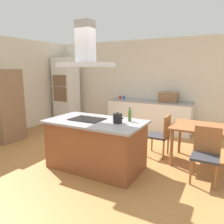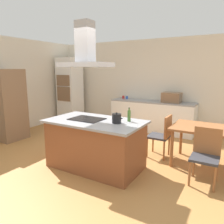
{
  "view_description": "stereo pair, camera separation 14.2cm",
  "coord_description": "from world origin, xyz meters",
  "px_view_note": "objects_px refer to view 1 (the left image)",
  "views": [
    {
      "loc": [
        2.08,
        -3.23,
        1.81
      ],
      "look_at": [
        0.12,
        0.4,
        1.0
      ],
      "focal_mm": 34.83,
      "sensor_mm": 36.0,
      "label": 1
    },
    {
      "loc": [
        2.2,
        -3.16,
        1.81
      ],
      "look_at": [
        0.12,
        0.4,
        1.0
      ],
      "focal_mm": 34.83,
      "sensor_mm": 36.0,
      "label": 2
    }
  ],
  "objects_px": {
    "coffee_mug_blue": "(124,97)",
    "dining_table": "(210,131)",
    "chair_at_left_end": "(162,133)",
    "countertop_microwave": "(169,97)",
    "chair_facing_island": "(206,151)",
    "olive_oil_bottle": "(130,115)",
    "coffee_mug_red": "(120,97)",
    "wall_oven_stack": "(66,90)",
    "cooktop": "(87,119)",
    "refrigerator": "(3,105)",
    "range_hood": "(86,52)",
    "tea_kettle": "(118,118)"
  },
  "relations": [
    {
      "from": "coffee_mug_blue",
      "to": "dining_table",
      "type": "height_order",
      "value": "coffee_mug_blue"
    },
    {
      "from": "chair_at_left_end",
      "to": "countertop_microwave",
      "type": "bearing_deg",
      "value": 100.46
    },
    {
      "from": "chair_facing_island",
      "to": "chair_at_left_end",
      "type": "bearing_deg",
      "value": 143.99
    },
    {
      "from": "olive_oil_bottle",
      "to": "coffee_mug_red",
      "type": "relative_size",
      "value": 2.76
    },
    {
      "from": "wall_oven_stack",
      "to": "dining_table",
      "type": "height_order",
      "value": "wall_oven_stack"
    },
    {
      "from": "cooktop",
      "to": "wall_oven_stack",
      "type": "distance_m",
      "value": 3.79
    },
    {
      "from": "wall_oven_stack",
      "to": "dining_table",
      "type": "distance_m",
      "value": 5.0
    },
    {
      "from": "coffee_mug_blue",
      "to": "wall_oven_stack",
      "type": "distance_m",
      "value": 2.11
    },
    {
      "from": "refrigerator",
      "to": "cooktop",
      "type": "bearing_deg",
      "value": -5.39
    },
    {
      "from": "chair_at_left_end",
      "to": "coffee_mug_blue",
      "type": "bearing_deg",
      "value": 133.83
    },
    {
      "from": "wall_oven_stack",
      "to": "cooktop",
      "type": "bearing_deg",
      "value": -44.3
    },
    {
      "from": "coffee_mug_red",
      "to": "dining_table",
      "type": "bearing_deg",
      "value": -33.38
    },
    {
      "from": "coffee_mug_red",
      "to": "range_hood",
      "type": "bearing_deg",
      "value": -75.44
    },
    {
      "from": "tea_kettle",
      "to": "olive_oil_bottle",
      "type": "bearing_deg",
      "value": 60.82
    },
    {
      "from": "tea_kettle",
      "to": "countertop_microwave",
      "type": "bearing_deg",
      "value": 86.74
    },
    {
      "from": "tea_kettle",
      "to": "chair_at_left_end",
      "type": "relative_size",
      "value": 0.24
    },
    {
      "from": "coffee_mug_red",
      "to": "dining_table",
      "type": "height_order",
      "value": "coffee_mug_red"
    },
    {
      "from": "cooktop",
      "to": "coffee_mug_red",
      "type": "relative_size",
      "value": 6.67
    },
    {
      "from": "coffee_mug_blue",
      "to": "range_hood",
      "type": "xyz_separation_m",
      "value": [
        0.63,
        -2.92,
        1.16
      ]
    },
    {
      "from": "countertop_microwave",
      "to": "coffee_mug_blue",
      "type": "distance_m",
      "value": 1.42
    },
    {
      "from": "coffee_mug_blue",
      "to": "chair_facing_island",
      "type": "bearing_deg",
      "value": -43.02
    },
    {
      "from": "cooktop",
      "to": "coffee_mug_red",
      "type": "distance_m",
      "value": 3.04
    },
    {
      "from": "cooktop",
      "to": "wall_oven_stack",
      "type": "height_order",
      "value": "wall_oven_stack"
    },
    {
      "from": "olive_oil_bottle",
      "to": "wall_oven_stack",
      "type": "relative_size",
      "value": 0.11
    },
    {
      "from": "range_hood",
      "to": "coffee_mug_blue",
      "type": "bearing_deg",
      "value": 102.11
    },
    {
      "from": "refrigerator",
      "to": "range_hood",
      "type": "bearing_deg",
      "value": -5.39
    },
    {
      "from": "range_hood",
      "to": "cooktop",
      "type": "bearing_deg",
      "value": 0.0
    },
    {
      "from": "cooktop",
      "to": "dining_table",
      "type": "xyz_separation_m",
      "value": [
        2.03,
        1.11,
        -0.24
      ]
    },
    {
      "from": "dining_table",
      "to": "chair_facing_island",
      "type": "distance_m",
      "value": 0.68
    },
    {
      "from": "refrigerator",
      "to": "range_hood",
      "type": "xyz_separation_m",
      "value": [
        2.79,
        -0.26,
        1.19
      ]
    },
    {
      "from": "wall_oven_stack",
      "to": "range_hood",
      "type": "relative_size",
      "value": 2.44
    },
    {
      "from": "chair_at_left_end",
      "to": "cooktop",
      "type": "bearing_deg",
      "value": -135.2
    },
    {
      "from": "dining_table",
      "to": "chair_at_left_end",
      "type": "relative_size",
      "value": 1.57
    },
    {
      "from": "dining_table",
      "to": "coffee_mug_red",
      "type": "bearing_deg",
      "value": 146.62
    },
    {
      "from": "chair_facing_island",
      "to": "range_hood",
      "type": "height_order",
      "value": "range_hood"
    },
    {
      "from": "countertop_microwave",
      "to": "cooktop",
      "type": "bearing_deg",
      "value": -105.26
    },
    {
      "from": "refrigerator",
      "to": "chair_facing_island",
      "type": "xyz_separation_m",
      "value": [
        4.82,
        0.18,
        -0.4
      ]
    },
    {
      "from": "countertop_microwave",
      "to": "wall_oven_stack",
      "type": "bearing_deg",
      "value": -176.18
    },
    {
      "from": "olive_oil_bottle",
      "to": "countertop_microwave",
      "type": "bearing_deg",
      "value": 89.2
    },
    {
      "from": "tea_kettle",
      "to": "wall_oven_stack",
      "type": "bearing_deg",
      "value": 141.81
    },
    {
      "from": "chair_at_left_end",
      "to": "range_hood",
      "type": "distance_m",
      "value": 2.24
    },
    {
      "from": "dining_table",
      "to": "chair_facing_island",
      "type": "bearing_deg",
      "value": -90.0
    },
    {
      "from": "chair_at_left_end",
      "to": "chair_facing_island",
      "type": "distance_m",
      "value": 1.13
    },
    {
      "from": "tea_kettle",
      "to": "coffee_mug_blue",
      "type": "distance_m",
      "value": 3.15
    },
    {
      "from": "coffee_mug_blue",
      "to": "range_hood",
      "type": "distance_m",
      "value": 3.2
    },
    {
      "from": "cooktop",
      "to": "wall_oven_stack",
      "type": "xyz_separation_m",
      "value": [
        -2.71,
        2.65,
        0.2
      ]
    },
    {
      "from": "wall_oven_stack",
      "to": "refrigerator",
      "type": "height_order",
      "value": "wall_oven_stack"
    },
    {
      "from": "cooktop",
      "to": "wall_oven_stack",
      "type": "bearing_deg",
      "value": 135.7
    },
    {
      "from": "wall_oven_stack",
      "to": "refrigerator",
      "type": "xyz_separation_m",
      "value": [
        -0.08,
        -2.38,
        -0.19
      ]
    },
    {
      "from": "countertop_microwave",
      "to": "chair_facing_island",
      "type": "xyz_separation_m",
      "value": [
        1.24,
        -2.44,
        -0.53
      ]
    }
  ]
}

